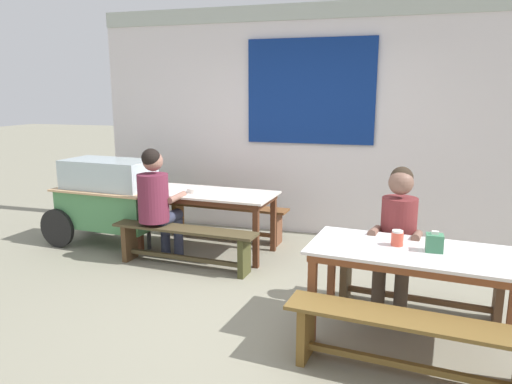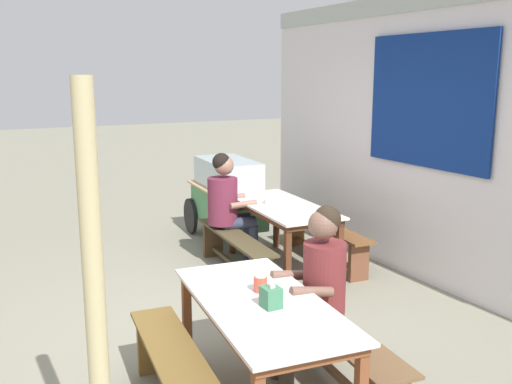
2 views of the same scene
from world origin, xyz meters
name	(u,v)px [view 1 (image 1 of 2)]	position (x,y,z in m)	size (l,w,h in m)	color
ground_plane	(273,308)	(0.00, 0.00, 0.00)	(40.00, 40.00, 0.00)	gray
backdrop_wall	(320,118)	(0.00, 2.42, 1.54)	(6.05, 0.23, 2.95)	silver
dining_table_far	(206,198)	(-1.13, 1.27, 0.65)	(1.67, 0.83, 0.73)	silver
dining_table_near	(416,260)	(1.15, -0.23, 0.65)	(1.64, 0.90, 0.73)	silver
bench_far_back	(226,216)	(-1.10, 1.82, 0.30)	(1.66, 0.38, 0.44)	brown
bench_far_front	(184,241)	(-1.17, 0.71, 0.30)	(1.65, 0.39, 0.44)	#463C25
bench_near_back	(418,279)	(1.21, 0.32, 0.29)	(1.52, 0.46, 0.44)	brown
bench_near_front	(406,338)	(1.09, -0.78, 0.30)	(1.61, 0.47, 0.44)	brown
food_cart	(109,196)	(-2.40, 1.20, 0.62)	(1.63, 0.83, 1.07)	#4B8B53
person_left_back_turned	(157,198)	(-1.53, 0.80, 0.74)	(0.48, 0.56, 1.29)	#2F344A
person_right_near_table	(397,231)	(1.01, 0.27, 0.71)	(0.45, 0.54, 1.26)	#483C31
tissue_box	(434,243)	(1.27, -0.23, 0.79)	(0.12, 0.11, 0.15)	#3C7B56
condiment_jar	(397,238)	(1.01, -0.16, 0.79)	(0.09, 0.09, 0.12)	#D34D39
soup_bowl	(194,190)	(-1.26, 1.20, 0.75)	(0.17, 0.17, 0.05)	silver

